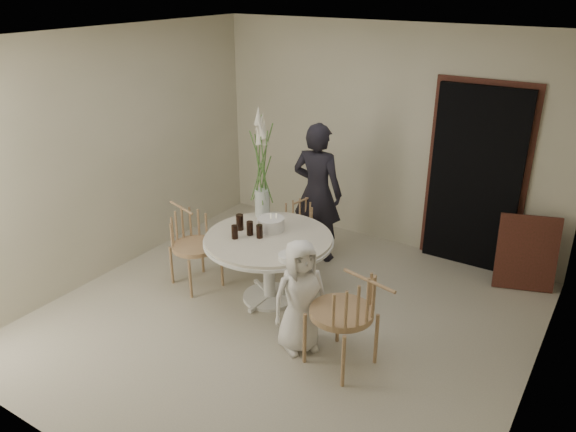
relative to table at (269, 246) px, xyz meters
The scene contains 18 objects.
ground 0.75m from the table, 35.54° to the right, with size 4.50×4.50×0.00m, color #BCB6A0.
room_shell 1.09m from the table, 35.54° to the right, with size 4.50×4.50×4.50m.
doorway 2.49m from the table, 52.29° to the left, with size 1.00×0.10×2.10m, color black.
door_trim 2.53m from the table, 52.85° to the left, with size 1.12×0.03×2.22m, color #59251E.
table is the anchor object (origin of this frame).
picture_frame 2.79m from the table, 37.62° to the left, with size 0.63×0.04×0.83m, color #59251E.
chair_far 0.87m from the table, 100.38° to the left, with size 0.51×0.54×0.81m.
chair_right 1.39m from the table, 24.66° to the right, with size 0.64×0.61×0.96m.
chair_left 0.97m from the table, behind, with size 0.60×0.58×0.87m.
girl 1.13m from the table, 93.60° to the left, with size 0.61×0.40×1.67m, color black.
boy 0.90m from the table, 37.54° to the right, with size 0.53×0.34×1.08m, color white.
birthday_cake 0.24m from the table, 115.32° to the left, with size 0.28×0.28×0.18m.
cola_tumbler_a 0.39m from the table, 139.80° to the right, with size 0.07×0.07×0.14m, color black.
cola_tumbler_b 0.21m from the table, 128.57° to the right, with size 0.07×0.07×0.14m, color black.
cola_tumbler_c 0.40m from the table, behind, with size 0.08×0.08×0.17m, color black.
cola_tumbler_d 0.27m from the table, 159.13° to the right, with size 0.07×0.07×0.15m, color black.
plate_stack 0.57m from the table, 33.99° to the right, with size 0.22×0.22×0.06m, color white.
flower_vase 0.84m from the table, 131.44° to the left, with size 0.16×0.16×1.21m.
Camera 1 is at (2.59, -3.98, 3.18)m, focal length 35.00 mm.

